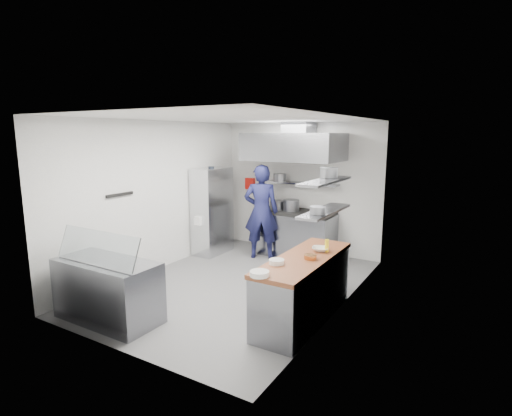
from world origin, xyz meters
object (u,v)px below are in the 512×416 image
Objects in this scene: gas_range at (296,234)px; chef at (261,212)px; display_case at (108,290)px; wire_rack at (212,211)px.

chef is (-0.55, -0.53, 0.53)m from gas_range.
chef reaches higher than display_case.
gas_range is 1.86m from wire_rack.
gas_range is at bearing -160.55° from chef.
gas_range is at bearing 77.14° from display_case.
chef is at bearing 12.22° from wire_rack.
chef is 1.06× the size of wire_rack.
display_case is at bearing -78.24° from wire_rack.
chef is at bearing 83.76° from display_case.
gas_range is 0.93m from chef.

